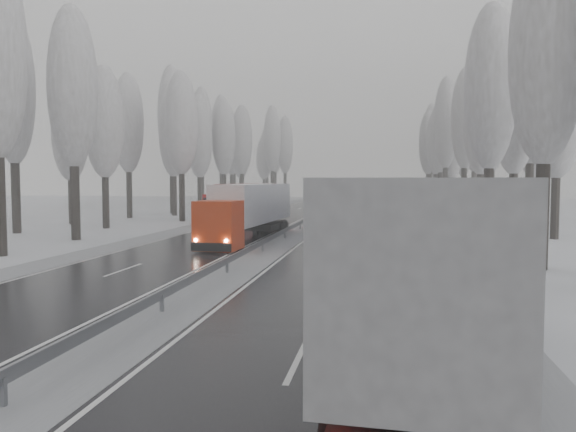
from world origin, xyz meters
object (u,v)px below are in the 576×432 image
(truck_blue_box, at_px, (344,205))
(truck_red_red, at_px, (245,200))
(truck_grey_tarp, at_px, (416,250))
(box_truck_distant, at_px, (375,200))
(truck_red_white, at_px, (250,208))
(truck_cream_box, at_px, (349,209))

(truck_blue_box, height_order, truck_red_red, truck_blue_box)
(truck_grey_tarp, distance_m, truck_blue_box, 25.53)
(truck_blue_box, bearing_deg, box_truck_distant, 84.92)
(truck_grey_tarp, xyz_separation_m, box_truck_distant, (-2.04, 72.51, -1.28))
(truck_red_red, bearing_deg, truck_red_white, -68.40)
(truck_red_white, height_order, truck_red_red, truck_red_white)
(truck_blue_box, bearing_deg, truck_red_white, 179.07)
(truck_cream_box, height_order, truck_red_white, truck_red_white)
(truck_cream_box, xyz_separation_m, truck_red_white, (-7.06, -2.27, 0.17))
(truck_cream_box, bearing_deg, truck_blue_box, -96.40)
(truck_red_white, bearing_deg, box_truck_distant, 83.25)
(truck_cream_box, relative_size, truck_red_white, 0.93)
(truck_cream_box, bearing_deg, truck_red_red, 126.08)
(truck_cream_box, height_order, box_truck_distant, truck_cream_box)
(truck_grey_tarp, bearing_deg, truck_blue_box, 101.02)
(truck_red_white, relative_size, truck_red_red, 1.02)
(truck_cream_box, distance_m, box_truck_distant, 45.27)
(truck_blue_box, distance_m, truck_red_white, 6.89)
(truck_grey_tarp, xyz_separation_m, truck_red_white, (-10.43, 25.00, -0.21))
(truck_grey_tarp, bearing_deg, box_truck_distant, 94.64)
(box_truck_distant, bearing_deg, truck_cream_box, -92.55)
(box_truck_distant, relative_size, truck_red_red, 0.44)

